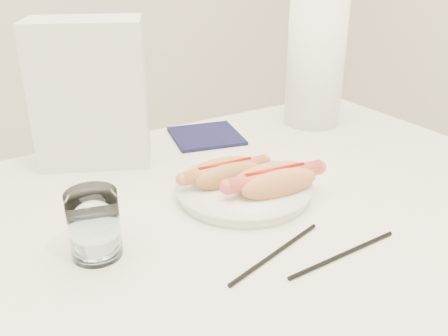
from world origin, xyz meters
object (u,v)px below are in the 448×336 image
table (217,251)px  plate (244,191)px  water_glass (94,224)px  hotdog_left (225,173)px  napkin_box (91,93)px  paper_towel_roll (316,62)px  hotdog_right (275,180)px

table → plate: plate is taller
table → water_glass: (-0.18, 0.00, 0.11)m
hotdog_left → napkin_box: 0.29m
plate → paper_towel_roll: (0.33, 0.22, 0.13)m
napkin_box → paper_towel_roll: paper_towel_roll is taller
hotdog_right → water_glass: size_ratio=1.80×
hotdog_right → napkin_box: napkin_box is taller
hotdog_left → paper_towel_roll: (0.35, 0.20, 0.10)m
table → hotdog_right: 0.14m
water_glass → napkin_box: (0.10, 0.30, 0.08)m
hotdog_left → water_glass: (-0.24, -0.06, 0.01)m
water_glass → paper_towel_roll: (0.59, 0.26, 0.09)m
hotdog_right → napkin_box: 0.37m
plate → hotdog_right: hotdog_right is taller
table → plate: (0.08, 0.04, 0.07)m
plate → hotdog_right: size_ratio=1.28×
hotdog_left → hotdog_right: bearing=-49.3°
plate → paper_towel_roll: bearing=33.3°
water_glass → napkin_box: 0.33m
table → water_glass: 0.21m
hotdog_right → paper_towel_roll: bearing=47.4°
plate → water_glass: 0.27m
paper_towel_roll → hotdog_left: bearing=-151.1°
hotdog_left → hotdog_right: hotdog_right is taller
table → hotdog_left: bearing=49.1°
hotdog_left → water_glass: 0.25m
napkin_box → hotdog_right: bearing=-34.4°
table → napkin_box: napkin_box is taller
hotdog_right → paper_towel_roll: size_ratio=0.60×
table → water_glass: water_glass is taller
paper_towel_roll → napkin_box: bearing=174.3°
napkin_box → paper_towel_roll: bearing=19.2°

